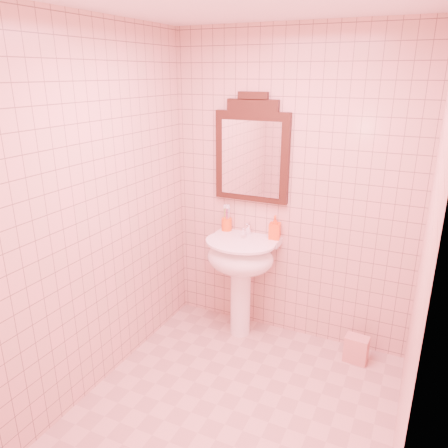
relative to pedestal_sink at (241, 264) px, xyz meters
The scene contains 8 objects.
floor 1.14m from the pedestal_sink, 69.33° to the right, with size 2.20×2.20×0.00m, color #C59F8E.
back_wall 0.71m from the pedestal_sink, 34.84° to the left, with size 2.00×0.02×2.50m, color tan.
pedestal_sink is the anchor object (origin of this frame).
faucet 0.29m from the pedestal_sink, 90.00° to the left, with size 0.04×0.16×0.11m.
mirror 0.91m from the pedestal_sink, 90.00° to the left, with size 0.62×0.06×0.86m.
toothbrush_cup 0.38m from the pedestal_sink, 139.70° to the left, with size 0.09×0.09×0.20m.
soap_dispenser 0.41m from the pedestal_sink, 36.07° to the left, with size 0.09×0.09×0.20m, color #F24A14.
towel 1.13m from the pedestal_sink, ahead, with size 0.18×0.12×0.21m, color tan.
Camera 1 is at (0.95, -2.16, 2.15)m, focal length 35.00 mm.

